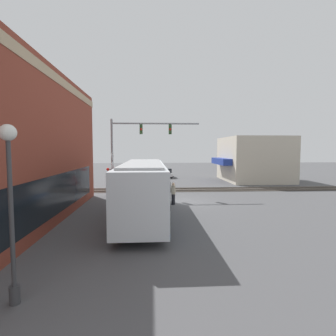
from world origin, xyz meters
TOP-DOWN VIEW (x-y plane):
  - ground_plane at (0.00, 0.00)m, footprint 120.00×120.00m
  - shop_building at (13.61, -11.26)m, footprint 8.95×8.80m
  - city_bus at (-4.42, 2.80)m, footprint 11.48×2.59m
  - traffic_signal_gantry at (4.30, 3.64)m, footprint 0.42×8.30m
  - crossing_signal at (4.39, 5.95)m, footprint 1.41×1.18m
  - streetlamp at (-13.47, 5.99)m, footprint 0.44×0.44m
  - rail_track_near at (6.00, 0.00)m, footprint 2.60×60.00m
  - parked_car_grey at (10.85, 2.80)m, footprint 4.34×1.82m
  - parked_car_white at (18.46, 0.20)m, footprint 4.46×1.82m
  - pedestrian_near_bus at (-0.99, 0.65)m, footprint 0.34×0.34m
  - pedestrian_at_crossing at (4.36, 5.46)m, footprint 0.34×0.34m

SIDE VIEW (x-z plane):
  - ground_plane at x=0.00m, z-range 0.00..0.00m
  - rail_track_near at x=6.00m, z-range -0.05..0.10m
  - parked_car_white at x=18.46m, z-range -0.04..1.33m
  - parked_car_grey at x=10.85m, z-range -0.06..1.43m
  - pedestrian_near_bus at x=-0.99m, z-range 0.02..1.70m
  - pedestrian_at_crossing at x=4.36m, z-range 0.02..1.81m
  - city_bus at x=-4.42m, z-range 0.17..3.57m
  - crossing_signal at x=4.39m, z-range 0.39..4.20m
  - shop_building at x=13.61m, z-range 0.00..5.78m
  - streetlamp at x=-13.47m, z-range 0.47..5.31m
  - traffic_signal_gantry at x=4.30m, z-range 1.63..8.64m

